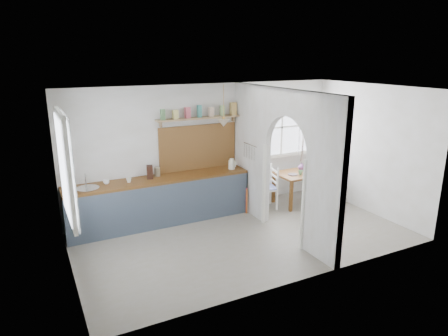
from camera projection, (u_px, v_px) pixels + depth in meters
name	position (u px, v px, depth m)	size (l,w,h in m)	color
floor	(245.00, 237.00, 7.13)	(5.80, 3.20, 0.01)	gray
ceiling	(247.00, 89.00, 6.42)	(5.80, 3.20, 0.01)	white
walls	(246.00, 167.00, 6.78)	(5.81, 3.21, 2.60)	white
partition	(279.00, 153.00, 7.09)	(0.12, 3.20, 2.60)	white
kitchen_window	(64.00, 168.00, 5.44)	(0.10, 1.16, 1.50)	white
nook_window	(282.00, 127.00, 8.82)	(1.76, 0.10, 1.30)	white
counter	(160.00, 200.00, 7.66)	(3.50, 0.60, 0.90)	brown
sink	(88.00, 189.00, 6.95)	(0.40, 0.40, 0.02)	silver
backsplash	(198.00, 147.00, 8.03)	(1.65, 0.03, 0.90)	brown
shelf	(199.00, 115.00, 7.78)	(1.75, 0.20, 0.21)	tan
pendant_lamp	(224.00, 123.00, 7.67)	(0.26, 0.26, 0.16)	#EEE1C3
utensil_rail	(250.00, 145.00, 7.77)	(0.02, 0.02, 0.50)	silver
dining_table	(300.00, 188.00, 8.70)	(1.11, 0.74, 0.69)	brown
chair_left	(266.00, 187.00, 8.38)	(0.42, 0.42, 0.92)	white
chair_right	(332.00, 178.00, 8.95)	(0.43, 0.43, 0.94)	white
kettle	(232.00, 164.00, 8.10)	(0.18, 0.14, 0.21)	silver
mug_a	(129.00, 180.00, 7.25)	(0.10, 0.10, 0.09)	silver
mug_b	(106.00, 182.00, 7.16)	(0.11, 0.11, 0.09)	white
knife_block	(150.00, 172.00, 7.47)	(0.11, 0.16, 0.25)	#422217
jar	(157.00, 172.00, 7.62)	(0.11, 0.11, 0.17)	#9C9071
towel_magenta	(246.00, 201.00, 8.14)	(0.02, 0.03, 0.53)	#BE1B55
towel_orange	(247.00, 202.00, 8.13)	(0.02, 0.03, 0.56)	orange
bowl	(316.00, 169.00, 8.71)	(0.34, 0.34, 0.08)	silver
table_cup	(300.00, 173.00, 8.44)	(0.10, 0.10, 0.09)	#659A62
plate	(293.00, 174.00, 8.44)	(0.20, 0.20, 0.02)	#3C2E2D
vase	(302.00, 166.00, 8.77)	(0.16, 0.16, 0.17)	#714179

